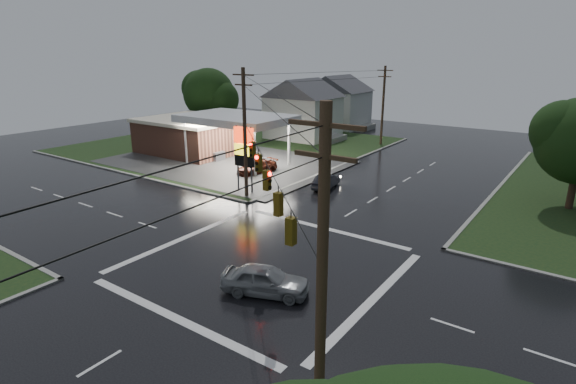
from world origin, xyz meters
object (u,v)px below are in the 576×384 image
Objects in this scene: gas_station at (199,133)px; utility_pole_se at (322,292)px; house_far at (338,101)px; car_pump at (257,167)px; pylon_sign at (244,149)px; utility_pole_n at (383,104)px; utility_pole_nw at (245,132)px; tree_nw_behind at (210,94)px; car_crossing at (265,280)px; house_near at (303,108)px; car_north at (326,181)px.

gas_station is 45.83m from utility_pole_se.
utility_pole_se is 1.00× the size of house_far.
utility_pole_se is 35.10m from car_pump.
utility_pole_n reaches higher than pylon_sign.
utility_pole_nw is 28.50m from utility_pole_n.
utility_pole_nw reaches higher than gas_station.
tree_nw_behind is 48.91m from car_crossing.
utility_pole_nw is 1.00× the size of utility_pole_se.
tree_nw_behind is (-11.89, -18.01, 1.77)m from house_far.
utility_pole_nw is 28.90m from house_near.
utility_pole_se is 54.77m from house_near.
utility_pole_n is at bearing 91.99° from car_pump.
utility_pole_se reaches higher than gas_station.
utility_pole_nw is at bearing -66.63° from house_near.
utility_pole_se is (35.18, -29.20, 3.17)m from gas_station.
house_near is at bearing -62.18° from car_north.
utility_pole_nw is 1.00× the size of house_near.
utility_pole_nw is 9.19m from car_north.
utility_pole_n is 2.28× the size of car_crossing.
gas_station is 24.60m from utility_pole_n.
car_north is at bearing -78.80° from utility_pole_n.
utility_pole_nw is 9.47m from car_pump.
house_near is 14.33m from tree_nw_behind.
car_crossing is at bearing 137.36° from utility_pole_se.
gas_station is 17.81m from pylon_sign.
utility_pole_nw reaches higher than house_far.
utility_pole_nw is at bearing -72.08° from house_far.
tree_nw_behind is at bearing -155.02° from house_near.
car_north is at bearing -51.89° from house_near.
house_near reaches higher than pylon_sign.
utility_pole_se reaches higher than house_far.
tree_nw_behind is (-8.17, 10.29, 3.63)m from gas_station.
utility_pole_nw and utility_pole_se have the same top height.
house_near reaches higher than car_pump.
house_near is (4.73, 16.30, 1.86)m from gas_station.
pylon_sign is 0.54× the size of house_near.
house_far reaches higher than car_pump.
utility_pole_n is at bearing 9.91° from house_near.
utility_pole_nw is 1.10× the size of tree_nw_behind.
house_near is at bearing 9.90° from car_crossing.
car_crossing is 1.00× the size of car_pump.
utility_pole_se is 11.18m from car_crossing.
utility_pole_n is at bearing 111.80° from utility_pole_se.
gas_station is 6.45× the size of car_north.
gas_station is at bearing 177.05° from car_pump.
utility_pole_se is 2.38× the size of car_pump.
gas_station is 13.63m from tree_nw_behind.
car_pump is at bearing -75.57° from house_far.
car_pump is (-4.28, -21.73, -4.80)m from utility_pole_n.
car_north is at bearing 0.43° from car_crossing.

